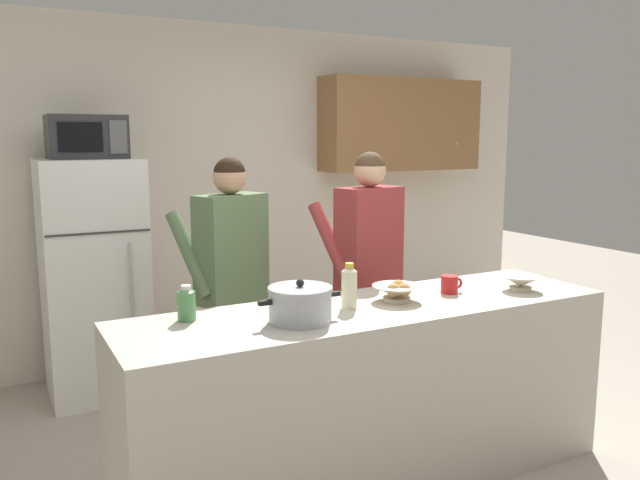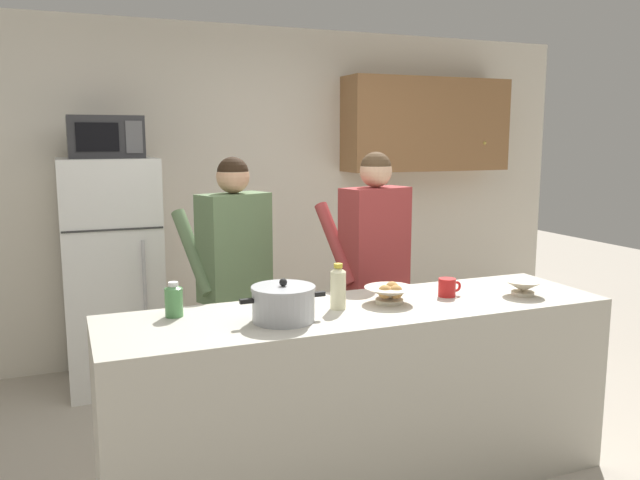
{
  "view_description": "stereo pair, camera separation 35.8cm",
  "coord_description": "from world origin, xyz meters",
  "px_view_note": "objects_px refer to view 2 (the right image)",
  "views": [
    {
      "loc": [
        -1.66,
        -2.58,
        1.74
      ],
      "look_at": [
        0.0,
        0.55,
        1.17
      ],
      "focal_mm": 35.93,
      "sensor_mm": 36.0,
      "label": 1
    },
    {
      "loc": [
        -1.33,
        -2.73,
        1.74
      ],
      "look_at": [
        0.0,
        0.55,
        1.17
      ],
      "focal_mm": 35.93,
      "sensor_mm": 36.0,
      "label": 2
    }
  ],
  "objects_px": {
    "bottle_near_edge": "(338,287)",
    "microwave": "(105,137)",
    "person_by_sink": "(374,254)",
    "bottle_mid_counter": "(174,300)",
    "refrigerator": "(112,274)",
    "bread_bowl": "(390,293)",
    "person_near_pot": "(234,262)",
    "coffee_mug": "(447,287)",
    "empty_bowl": "(523,287)",
    "cooking_pot": "(283,303)"
  },
  "relations": [
    {
      "from": "refrigerator",
      "to": "person_near_pot",
      "type": "xyz_separation_m",
      "value": [
        0.62,
        -0.97,
        0.21
      ]
    },
    {
      "from": "cooking_pot",
      "to": "bottle_near_edge",
      "type": "distance_m",
      "value": 0.33
    },
    {
      "from": "microwave",
      "to": "bottle_near_edge",
      "type": "relative_size",
      "value": 2.15
    },
    {
      "from": "person_by_sink",
      "to": "cooking_pot",
      "type": "relative_size",
      "value": 4.11
    },
    {
      "from": "microwave",
      "to": "empty_bowl",
      "type": "distance_m",
      "value": 2.83
    },
    {
      "from": "microwave",
      "to": "cooking_pot",
      "type": "bearing_deg",
      "value": -72.47
    },
    {
      "from": "microwave",
      "to": "bottle_near_edge",
      "type": "xyz_separation_m",
      "value": [
        0.91,
        -1.81,
        -0.71
      ]
    },
    {
      "from": "refrigerator",
      "to": "person_near_pot",
      "type": "bearing_deg",
      "value": -57.52
    },
    {
      "from": "coffee_mug",
      "to": "bottle_mid_counter",
      "type": "distance_m",
      "value": 1.39
    },
    {
      "from": "person_by_sink",
      "to": "refrigerator",
      "type": "bearing_deg",
      "value": 142.18
    },
    {
      "from": "refrigerator",
      "to": "cooking_pot",
      "type": "xyz_separation_m",
      "value": [
        0.6,
        -1.93,
        0.2
      ]
    },
    {
      "from": "bread_bowl",
      "to": "microwave",
      "type": "bearing_deg",
      "value": 123.51
    },
    {
      "from": "bottle_near_edge",
      "to": "person_near_pot",
      "type": "bearing_deg",
      "value": 108.89
    },
    {
      "from": "microwave",
      "to": "cooking_pot",
      "type": "xyz_separation_m",
      "value": [
        0.6,
        -1.91,
        -0.74
      ]
    },
    {
      "from": "person_by_sink",
      "to": "bottle_mid_counter",
      "type": "relative_size",
      "value": 10.13
    },
    {
      "from": "microwave",
      "to": "person_near_pot",
      "type": "relative_size",
      "value": 0.29
    },
    {
      "from": "microwave",
      "to": "person_near_pot",
      "type": "height_order",
      "value": "microwave"
    },
    {
      "from": "coffee_mug",
      "to": "bottle_near_edge",
      "type": "height_order",
      "value": "bottle_near_edge"
    },
    {
      "from": "bread_bowl",
      "to": "bottle_mid_counter",
      "type": "bearing_deg",
      "value": 171.39
    },
    {
      "from": "microwave",
      "to": "bread_bowl",
      "type": "height_order",
      "value": "microwave"
    },
    {
      "from": "person_near_pot",
      "to": "bottle_near_edge",
      "type": "distance_m",
      "value": 0.91
    },
    {
      "from": "microwave",
      "to": "bottle_mid_counter",
      "type": "bearing_deg",
      "value": -84.6
    },
    {
      "from": "coffee_mug",
      "to": "bottle_mid_counter",
      "type": "relative_size",
      "value": 0.8
    },
    {
      "from": "cooking_pot",
      "to": "refrigerator",
      "type": "bearing_deg",
      "value": 107.34
    },
    {
      "from": "microwave",
      "to": "person_near_pot",
      "type": "bearing_deg",
      "value": -56.93
    },
    {
      "from": "refrigerator",
      "to": "coffee_mug",
      "type": "distance_m",
      "value": 2.39
    },
    {
      "from": "refrigerator",
      "to": "empty_bowl",
      "type": "distance_m",
      "value": 2.74
    },
    {
      "from": "person_near_pot",
      "to": "coffee_mug",
      "type": "bearing_deg",
      "value": -42.67
    },
    {
      "from": "microwave",
      "to": "empty_bowl",
      "type": "height_order",
      "value": "microwave"
    },
    {
      "from": "empty_bowl",
      "to": "person_by_sink",
      "type": "bearing_deg",
      "value": 119.44
    },
    {
      "from": "person_by_sink",
      "to": "bottle_mid_counter",
      "type": "xyz_separation_m",
      "value": [
        -1.3,
        -0.54,
        -0.03
      ]
    },
    {
      "from": "cooking_pot",
      "to": "person_near_pot",
      "type": "bearing_deg",
      "value": 88.93
    },
    {
      "from": "refrigerator",
      "to": "bread_bowl",
      "type": "bearing_deg",
      "value": -56.8
    },
    {
      "from": "bread_bowl",
      "to": "person_by_sink",
      "type": "bearing_deg",
      "value": 69.42
    },
    {
      "from": "bread_bowl",
      "to": "bottle_near_edge",
      "type": "distance_m",
      "value": 0.29
    },
    {
      "from": "bottle_near_edge",
      "to": "empty_bowl",
      "type": "bearing_deg",
      "value": -6.76
    },
    {
      "from": "cooking_pot",
      "to": "bottle_near_edge",
      "type": "xyz_separation_m",
      "value": [
        0.31,
        0.1,
        0.03
      ]
    },
    {
      "from": "person_near_pot",
      "to": "coffee_mug",
      "type": "relative_size",
      "value": 12.44
    },
    {
      "from": "refrigerator",
      "to": "coffee_mug",
      "type": "bearing_deg",
      "value": -49.8
    },
    {
      "from": "microwave",
      "to": "cooking_pot",
      "type": "height_order",
      "value": "microwave"
    },
    {
      "from": "microwave",
      "to": "bottle_near_edge",
      "type": "height_order",
      "value": "microwave"
    },
    {
      "from": "cooking_pot",
      "to": "bread_bowl",
      "type": "height_order",
      "value": "cooking_pot"
    },
    {
      "from": "person_near_pot",
      "to": "bottle_mid_counter",
      "type": "distance_m",
      "value": 0.84
    },
    {
      "from": "bottle_near_edge",
      "to": "microwave",
      "type": "bearing_deg",
      "value": 116.78
    },
    {
      "from": "person_near_pot",
      "to": "bottle_mid_counter",
      "type": "xyz_separation_m",
      "value": [
        -0.46,
        -0.7,
        -0.01
      ]
    },
    {
      "from": "microwave",
      "to": "bottle_mid_counter",
      "type": "xyz_separation_m",
      "value": [
        0.16,
        -1.65,
        -0.74
      ]
    },
    {
      "from": "cooking_pot",
      "to": "coffee_mug",
      "type": "bearing_deg",
      "value": 6.45
    },
    {
      "from": "person_by_sink",
      "to": "cooking_pot",
      "type": "xyz_separation_m",
      "value": [
        -0.86,
        -0.8,
        -0.03
      ]
    },
    {
      "from": "person_near_pot",
      "to": "bread_bowl",
      "type": "xyz_separation_m",
      "value": [
        0.58,
        -0.85,
        -0.04
      ]
    },
    {
      "from": "person_near_pot",
      "to": "microwave",
      "type": "bearing_deg",
      "value": 123.07
    }
  ]
}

